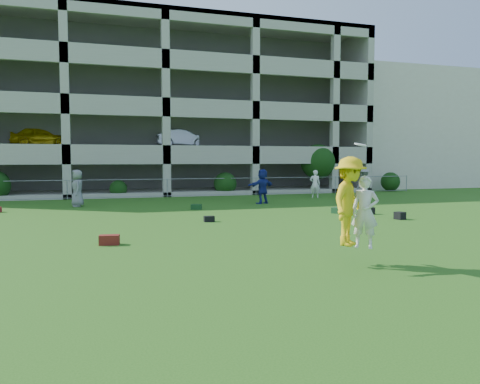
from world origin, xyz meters
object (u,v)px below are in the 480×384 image
object	(u,v)px
bystander_c	(77,188)
bystander_d	(262,186)
stucco_building	(392,132)
crate_d	(400,216)
bystander_e	(315,184)
bystander_f	(364,183)
frisbee_contest	(353,203)
parking_garage	(150,114)

from	to	relation	value
bystander_c	bystander_d	world-z (taller)	bystander_d
stucco_building	crate_d	xyz separation A→B (m)	(-15.75, -22.87, -4.85)
bystander_e	bystander_f	bearing A→B (deg)	-176.79
bystander_f	frisbee_contest	bearing A→B (deg)	36.29
bystander_e	bystander_f	xyz separation A→B (m)	(2.84, -1.04, 0.07)
bystander_c	crate_d	distance (m)	15.54
crate_d	frisbee_contest	xyz separation A→B (m)	(-6.15, -6.64, 1.28)
bystander_d	bystander_f	distance (m)	7.40
parking_garage	bystander_d	bearing A→B (deg)	-73.64
stucco_building	parking_garage	size ratio (longest dim) A/B	0.53
parking_garage	crate_d	bearing A→B (deg)	-72.17
bystander_c	bystander_e	world-z (taller)	bystander_c
frisbee_contest	bystander_e	bearing A→B (deg)	66.04
frisbee_contest	parking_garage	distance (m)	29.58
bystander_e	frisbee_contest	distance (m)	18.72
stucco_building	frisbee_contest	distance (m)	36.92
bystander_e	parking_garage	world-z (taller)	parking_garage
bystander_e	bystander_c	bearing A→B (deg)	28.52
frisbee_contest	parking_garage	world-z (taller)	parking_garage
bystander_c	frisbee_contest	size ratio (longest dim) A/B	0.78
stucco_building	bystander_f	xyz separation A→B (m)	(-11.47, -13.45, -4.05)
bystander_d	frisbee_contest	size ratio (longest dim) A/B	0.79
bystander_c	frisbee_contest	bearing A→B (deg)	13.91
bystander_c	crate_d	bearing A→B (deg)	45.76
bystander_c	bystander_d	distance (m)	9.63
bystander_c	parking_garage	size ratio (longest dim) A/B	0.06
parking_garage	frisbee_contest	bearing A→B (deg)	-87.83
bystander_f	parking_garage	distance (m)	18.22
bystander_e	crate_d	world-z (taller)	bystander_e
bystander_c	crate_d	world-z (taller)	bystander_c
stucco_building	bystander_c	distance (m)	31.67
bystander_e	bystander_d	bearing A→B (deg)	52.96
bystander_e	frisbee_contest	xyz separation A→B (m)	(-7.60, -17.09, 0.55)
bystander_f	crate_d	world-z (taller)	bystander_f
parking_garage	bystander_c	bearing A→B (deg)	-111.42
stucco_building	bystander_f	size ratio (longest dim) A/B	8.46
bystander_c	stucco_building	bearing A→B (deg)	107.86
bystander_e	parking_garage	distance (m)	15.78
bystander_d	bystander_e	distance (m)	5.07
crate_d	bystander_e	bearing A→B (deg)	82.14
bystander_d	parking_garage	xyz separation A→B (m)	(-4.29, 14.62, 5.07)
stucco_building	bystander_d	world-z (taller)	stucco_building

